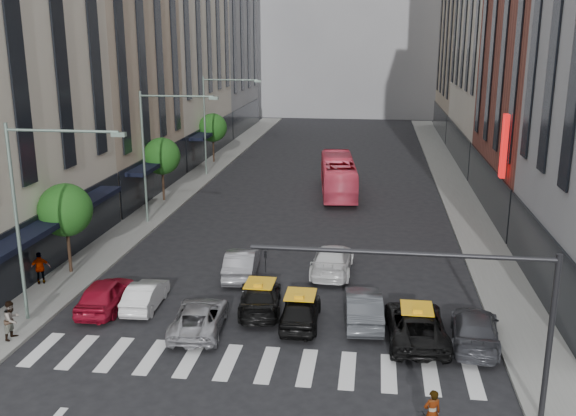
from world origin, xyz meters
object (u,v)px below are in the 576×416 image
at_px(pedestrian_near, 12,320).
at_px(pedestrian_far, 40,268).
at_px(streetlamp_mid, 156,140).
at_px(car_white_front, 145,295).
at_px(taxi_center, 300,310).
at_px(car_red, 105,294).
at_px(streetlamp_far, 215,113).
at_px(taxi_left, 260,297).
at_px(streetlamp_near, 34,198).
at_px(bus, 338,176).

bearing_deg(pedestrian_near, pedestrian_far, 24.96).
relative_size(streetlamp_mid, car_white_front, 2.32).
xyz_separation_m(streetlamp_mid, taxi_center, (11.52, -14.65, -5.18)).
xyz_separation_m(streetlamp_mid, car_red, (2.07, -14.20, -5.14)).
distance_m(streetlamp_far, car_white_front, 30.45).
bearing_deg(taxi_center, taxi_left, -32.40).
distance_m(car_white_front, pedestrian_near, 6.09).
height_order(streetlamp_near, streetlamp_mid, same).
height_order(bus, pedestrian_far, bus).
xyz_separation_m(bus, pedestrian_far, (-14.16, -22.46, -0.52)).
relative_size(bus, pedestrian_near, 6.44).
relative_size(streetlamp_far, taxi_center, 2.12).
xyz_separation_m(pedestrian_near, pedestrian_far, (-1.97, 6.07, 0.01)).
bearing_deg(pedestrian_near, streetlamp_mid, 5.41).
relative_size(streetlamp_near, pedestrian_near, 5.27).
relative_size(car_red, car_white_front, 1.15).
height_order(streetlamp_near, pedestrian_far, streetlamp_near).
bearing_deg(streetlamp_mid, car_red, -81.72).
bearing_deg(bus, streetlamp_far, -30.79).
height_order(streetlamp_far, pedestrian_far, streetlamp_far).
xyz_separation_m(car_white_front, taxi_center, (7.63, -0.91, 0.08)).
bearing_deg(taxi_left, pedestrian_near, 16.95).
bearing_deg(taxi_left, streetlamp_near, 7.71).
relative_size(streetlamp_far, pedestrian_far, 5.22).
height_order(car_white_front, pedestrian_far, pedestrian_far).
bearing_deg(pedestrian_near, car_white_front, -39.14).
bearing_deg(pedestrian_far, car_white_front, 135.11).
height_order(streetlamp_far, taxi_left, streetlamp_far).
xyz_separation_m(streetlamp_mid, taxi_left, (9.45, -13.40, -5.21)).
distance_m(streetlamp_near, car_white_front, 6.93).
distance_m(bus, pedestrian_far, 26.56).
bearing_deg(taxi_center, streetlamp_near, 5.32).
height_order(bus, pedestrian_near, bus).
distance_m(streetlamp_near, pedestrian_near, 5.30).
distance_m(taxi_left, pedestrian_far, 12.01).
relative_size(taxi_center, pedestrian_far, 2.46).
xyz_separation_m(streetlamp_mid, pedestrian_near, (-0.49, -17.96, -4.90)).
bearing_deg(taxi_left, streetlamp_mid, -62.49).
height_order(taxi_center, bus, bus).
bearing_deg(streetlamp_near, taxi_center, 6.67).
bearing_deg(streetlamp_mid, pedestrian_near, -91.58).
bearing_deg(bus, streetlamp_mid, 36.21).
distance_m(streetlamp_near, pedestrian_far, 6.85).
bearing_deg(streetlamp_far, streetlamp_mid, -90.00).
distance_m(streetlamp_near, bus, 29.36).
height_order(streetlamp_mid, bus, streetlamp_mid).
bearing_deg(streetlamp_far, pedestrian_far, -95.05).
relative_size(bus, pedestrian_far, 6.38).
height_order(taxi_left, taxi_center, taxi_center).
distance_m(car_white_front, pedestrian_far, 6.63).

